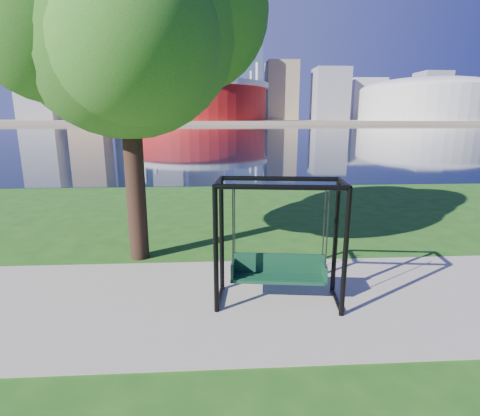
{
  "coord_description": "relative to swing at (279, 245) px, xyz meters",
  "views": [
    {
      "loc": [
        -0.51,
        -7.06,
        3.43
      ],
      "look_at": [
        -0.08,
        0.0,
        1.72
      ],
      "focal_mm": 28.0,
      "sensor_mm": 36.0,
      "label": 1
    }
  ],
  "objects": [
    {
      "name": "arena",
      "position": [
        134.4,
        235.57,
        14.73
      ],
      "size": [
        84.0,
        84.0,
        26.56
      ],
      "color": "beige",
      "rests_on": "far_bank"
    },
    {
      "name": "park_tree",
      "position": [
        -3.16,
        2.62,
        4.47
      ],
      "size": [
        6.51,
        5.88,
        8.09
      ],
      "color": "black",
      "rests_on": "ground"
    },
    {
      "name": "path",
      "position": [
        -0.6,
        0.07,
        -1.13
      ],
      "size": [
        120.0,
        4.0,
        0.03
      ],
      "primitive_type": "cube",
      "color": "#9E937F",
      "rests_on": "ground"
    },
    {
      "name": "ground",
      "position": [
        -0.6,
        0.57,
        -1.14
      ],
      "size": [
        900.0,
        900.0,
        0.0
      ],
      "primitive_type": "plane",
      "color": "#1E5114",
      "rests_on": "ground"
    },
    {
      "name": "swing",
      "position": [
        0.0,
        0.0,
        0.0
      ],
      "size": [
        2.42,
        1.28,
        2.37
      ],
      "rotation": [
        0.0,
        0.0,
        -0.12
      ],
      "color": "black",
      "rests_on": "ground"
    },
    {
      "name": "skyline",
      "position": [
        -4.87,
        319.97,
        34.75
      ],
      "size": [
        392.0,
        66.0,
        96.5
      ],
      "color": "gray",
      "rests_on": "far_bank"
    },
    {
      "name": "stadium",
      "position": [
        -10.6,
        235.57,
        13.08
      ],
      "size": [
        83.0,
        83.0,
        32.0
      ],
      "color": "maroon",
      "rests_on": "far_bank"
    },
    {
      "name": "river",
      "position": [
        -0.6,
        102.57,
        -1.13
      ],
      "size": [
        900.0,
        180.0,
        0.02
      ],
      "primitive_type": "cube",
      "color": "black",
      "rests_on": "ground"
    },
    {
      "name": "far_bank",
      "position": [
        -0.6,
        306.57,
        -0.14
      ],
      "size": [
        900.0,
        228.0,
        2.0
      ],
      "primitive_type": "cube",
      "color": "#937F60",
      "rests_on": "ground"
    }
  ]
}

